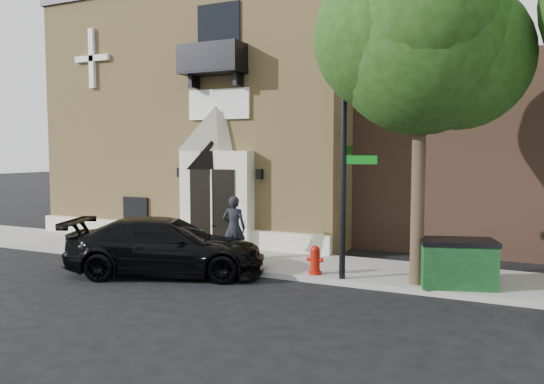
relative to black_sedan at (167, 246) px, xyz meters
The scene contains 10 objects.
ground 1.21m from the black_sedan, 64.30° to the left, with size 120.00×120.00×0.00m, color black.
sidewalk 2.81m from the black_sedan, 59.02° to the left, with size 42.00×3.00×0.15m, color gray.
church 9.94m from the black_sedan, 106.39° to the left, with size 12.20×11.01×9.30m.
street_tree_left 8.29m from the black_sedan, 10.42° to the left, with size 4.97×4.38×7.77m.
black_sedan is the anchor object (origin of this frame).
street_sign 5.28m from the black_sedan, 12.83° to the left, with size 0.92×0.92×5.78m.
fire_hydrant 4.02m from the black_sedan, 17.30° to the left, with size 0.43×0.34×0.75m.
dumpster 7.46m from the black_sedan, 11.20° to the left, with size 1.94×1.45×1.13m.
planter 3.51m from the black_sedan, 102.94° to the left, with size 0.70×0.61×0.78m, color #3F5D29.
pedestrian_near 2.19m from the black_sedan, 62.27° to the left, with size 0.69×0.45×1.89m, color black.
Camera 1 is at (8.25, -12.40, 3.37)m, focal length 35.00 mm.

